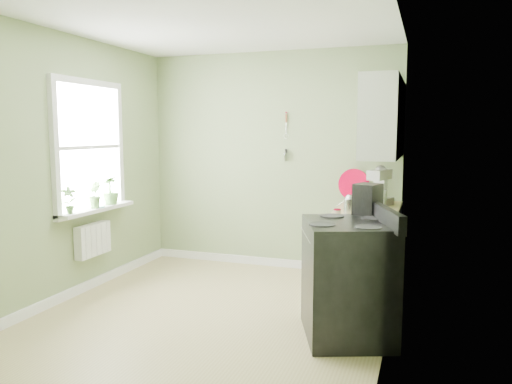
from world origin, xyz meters
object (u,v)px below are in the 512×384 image
(stove, at_px, (348,279))
(stand_mixer, at_px, (379,189))
(coffee_maker, at_px, (367,204))
(kettle, at_px, (349,204))

(stove, xyz_separation_m, stand_mixer, (0.10, 1.50, 0.60))
(stand_mixer, xyz_separation_m, coffee_maker, (-0.00, -1.09, -0.02))
(stand_mixer, bearing_deg, stove, -93.73)
(stove, xyz_separation_m, coffee_maker, (0.09, 0.41, 0.58))
(stand_mixer, bearing_deg, kettle, -109.11)
(stove, height_order, stand_mixer, stand_mixer)
(kettle, distance_m, coffee_maker, 0.49)
(stand_mixer, bearing_deg, coffee_maker, -90.16)
(stove, height_order, kettle, stove)
(kettle, bearing_deg, stand_mixer, 70.89)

